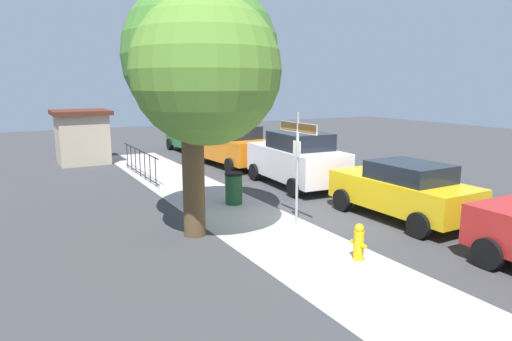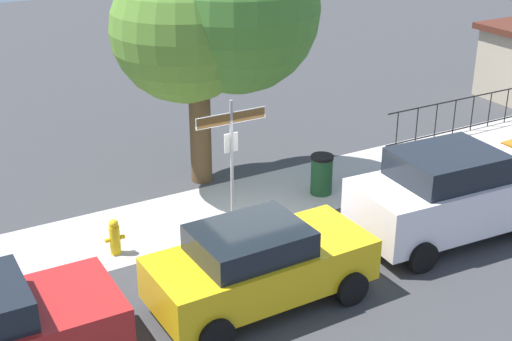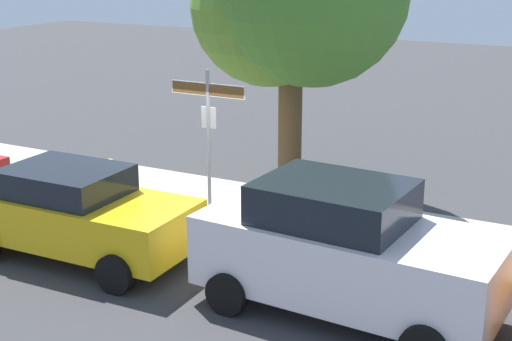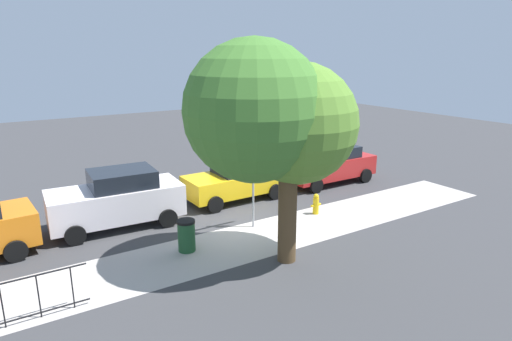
% 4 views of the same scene
% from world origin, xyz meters
% --- Properties ---
extents(ground_plane, '(60.00, 60.00, 0.00)m').
position_xyz_m(ground_plane, '(0.00, 0.00, 0.00)').
color(ground_plane, '#38383A').
extents(sidewalk_strip, '(24.00, 2.60, 0.00)m').
position_xyz_m(sidewalk_strip, '(2.00, 1.30, 0.00)').
color(sidewalk_strip, '#ADA59F').
rests_on(sidewalk_strip, ground_plane).
extents(street_sign, '(1.61, 0.07, 2.93)m').
position_xyz_m(street_sign, '(-0.30, 0.40, 2.04)').
color(street_sign, '#9EA0A5').
rests_on(street_sign, ground_plane).
extents(shade_tree, '(4.77, 3.97, 6.23)m').
position_xyz_m(shade_tree, '(0.47, 2.63, 4.17)').
color(shade_tree, brown).
rests_on(shade_tree, ground_plane).
extents(car_yellow, '(4.09, 1.99, 1.58)m').
position_xyz_m(car_yellow, '(-1.25, -2.41, 0.82)').
color(car_yellow, gold).
rests_on(car_yellow, ground_plane).
extents(car_white, '(4.47, 2.30, 1.96)m').
position_xyz_m(car_white, '(3.55, -2.18, 0.98)').
color(car_white, white).
rests_on(car_white, ground_plane).
extents(car_orange, '(4.65, 2.32, 1.84)m').
position_xyz_m(car_orange, '(8.35, -1.92, 0.93)').
color(car_orange, orange).
rests_on(car_orange, ground_plane).
extents(car_green, '(4.19, 2.08, 1.57)m').
position_xyz_m(car_green, '(13.15, -2.04, 0.81)').
color(car_green, '#217132').
rests_on(car_green, ground_plane).
extents(iron_fence, '(4.99, 0.04, 1.07)m').
position_xyz_m(iron_fence, '(8.01, 2.30, 0.57)').
color(iron_fence, black).
rests_on(iron_fence, ground_plane).
extents(utility_shed, '(2.65, 2.50, 2.46)m').
position_xyz_m(utility_shed, '(12.50, 3.80, 1.26)').
color(utility_shed, tan).
rests_on(utility_shed, ground_plane).
extents(fire_hydrant, '(0.42, 0.22, 0.78)m').
position_xyz_m(fire_hydrant, '(-2.92, 0.60, 0.38)').
color(fire_hydrant, yellow).
rests_on(fire_hydrant, ground_plane).
extents(trash_bin, '(0.55, 0.55, 0.98)m').
position_xyz_m(trash_bin, '(2.38, 0.90, 0.49)').
color(trash_bin, '#1E4C28').
rests_on(trash_bin, ground_plane).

